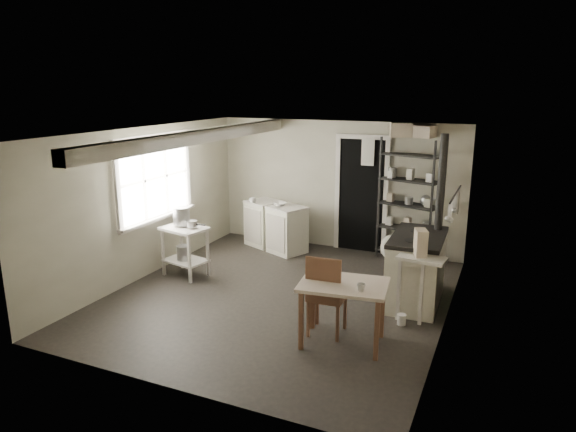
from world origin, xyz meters
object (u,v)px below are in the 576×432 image
at_px(base_cabinets, 275,224).
at_px(chair, 327,295).
at_px(shelf_rack, 409,205).
at_px(work_table, 343,313).
at_px(prep_table, 185,251).
at_px(flour_sack, 391,246).
at_px(stockpot, 181,216).
at_px(stove, 416,272).

bearing_deg(base_cabinets, chair, -30.45).
bearing_deg(shelf_rack, work_table, -75.89).
bearing_deg(prep_table, flour_sack, 36.35).
distance_m(prep_table, flour_sack, 3.44).
distance_m(base_cabinets, work_table, 3.66).
bearing_deg(stockpot, base_cabinets, 66.08).
bearing_deg(shelf_rack, stove, -59.35).
xyz_separation_m(base_cabinets, work_table, (2.22, -2.91, -0.08)).
xyz_separation_m(prep_table, chair, (2.67, -0.94, 0.08)).
xyz_separation_m(stove, chair, (-0.80, -1.35, 0.04)).
distance_m(base_cabinets, shelf_rack, 2.38).
bearing_deg(stockpot, prep_table, -34.76).
bearing_deg(work_table, base_cabinets, 127.29).
height_order(base_cabinets, chair, chair).
xyz_separation_m(work_table, chair, (-0.25, 0.17, 0.10)).
bearing_deg(chair, prep_table, 157.06).
xyz_separation_m(shelf_rack, flour_sack, (-0.23, -0.11, -0.71)).
bearing_deg(stockpot, chair, -19.81).
distance_m(stove, chair, 1.57).
height_order(prep_table, chair, chair).
xyz_separation_m(stockpot, base_cabinets, (0.78, 1.75, -0.48)).
xyz_separation_m(prep_table, stockpot, (-0.08, 0.05, 0.54)).
distance_m(chair, flour_sack, 2.98).
height_order(stockpot, base_cabinets, stockpot).
bearing_deg(chair, flour_sack, 84.50).
bearing_deg(work_table, prep_table, 159.22).
distance_m(base_cabinets, flour_sack, 2.09).
xyz_separation_m(shelf_rack, work_table, (-0.08, -3.25, -0.57)).
height_order(base_cabinets, flour_sack, base_cabinets).
bearing_deg(stove, flour_sack, 111.64).
height_order(work_table, chair, chair).
relative_size(stockpot, chair, 0.27).
bearing_deg(work_table, stockpot, 158.81).
height_order(prep_table, shelf_rack, shelf_rack).
xyz_separation_m(base_cabinets, flour_sack, (2.07, 0.23, -0.22)).
relative_size(shelf_rack, work_table, 2.13).
distance_m(shelf_rack, work_table, 3.30).
distance_m(stockpot, stove, 3.60).
height_order(prep_table, flour_sack, prep_table).
bearing_deg(flour_sack, work_table, -87.25).
bearing_deg(chair, stockpot, 156.57).
xyz_separation_m(prep_table, flour_sack, (2.77, 2.04, -0.16)).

